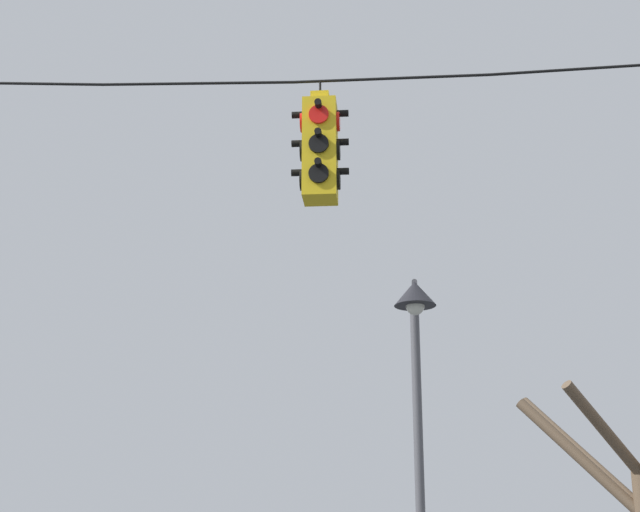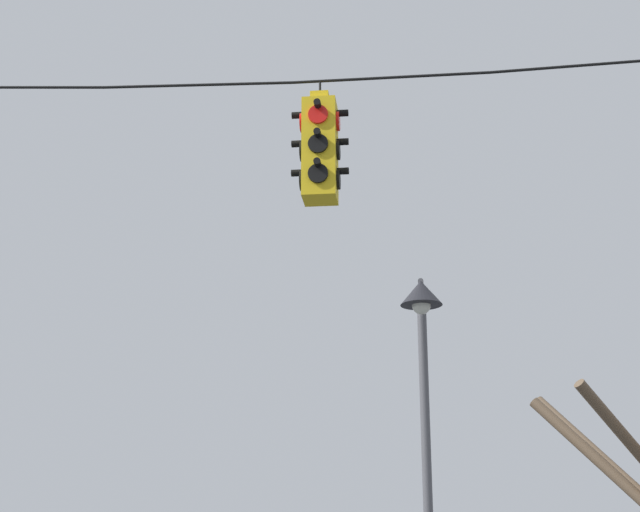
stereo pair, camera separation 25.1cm
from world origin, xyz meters
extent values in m
cylinder|color=black|center=(-4.03, 0.39, 6.65)|extent=(2.02, 0.03, 0.14)
cylinder|color=black|center=(-2.02, 0.39, 6.56)|extent=(2.02, 0.03, 0.09)
cylinder|color=black|center=(0.00, 0.39, 6.53)|extent=(2.02, 0.03, 0.03)
cylinder|color=black|center=(2.02, 0.39, 6.56)|extent=(2.02, 0.03, 0.09)
cube|color=yellow|center=(-0.73, 0.39, 5.75)|extent=(0.34, 0.34, 1.06)
cube|color=yellow|center=(-0.73, 0.39, 6.33)|extent=(0.19, 0.19, 0.10)
cylinder|color=black|center=(-0.73, 0.39, 6.46)|extent=(0.02, 0.02, 0.15)
cylinder|color=red|center=(-0.73, 0.20, 6.07)|extent=(0.20, 0.03, 0.20)
cylinder|color=black|center=(-0.73, 0.16, 6.16)|extent=(0.07, 0.12, 0.07)
cylinder|color=black|center=(-0.73, 0.20, 5.75)|extent=(0.20, 0.03, 0.20)
cylinder|color=black|center=(-0.73, 0.16, 5.84)|extent=(0.07, 0.12, 0.07)
cylinder|color=black|center=(-0.73, 0.20, 5.43)|extent=(0.20, 0.03, 0.20)
cylinder|color=black|center=(-0.73, 0.16, 5.52)|extent=(0.07, 0.12, 0.07)
cylinder|color=red|center=(-0.73, 0.57, 6.07)|extent=(0.20, 0.03, 0.20)
cylinder|color=black|center=(-0.73, 0.62, 6.16)|extent=(0.07, 0.12, 0.07)
cylinder|color=black|center=(-0.73, 0.57, 5.75)|extent=(0.20, 0.03, 0.20)
cylinder|color=black|center=(-0.73, 0.62, 5.84)|extent=(0.07, 0.12, 0.07)
cylinder|color=black|center=(-0.73, 0.57, 5.43)|extent=(0.20, 0.03, 0.20)
cylinder|color=black|center=(-0.73, 0.62, 5.52)|extent=(0.07, 0.12, 0.07)
cylinder|color=red|center=(-0.91, 0.39, 6.07)|extent=(0.03, 0.20, 0.20)
cylinder|color=black|center=(-0.96, 0.39, 6.16)|extent=(0.12, 0.07, 0.07)
cylinder|color=black|center=(-0.91, 0.39, 5.75)|extent=(0.03, 0.20, 0.20)
cylinder|color=black|center=(-0.96, 0.39, 5.84)|extent=(0.12, 0.07, 0.07)
cylinder|color=black|center=(-0.91, 0.39, 5.43)|extent=(0.03, 0.20, 0.20)
cylinder|color=black|center=(-0.96, 0.39, 5.52)|extent=(0.12, 0.07, 0.07)
cylinder|color=red|center=(-0.54, 0.39, 6.07)|extent=(0.03, 0.20, 0.20)
cylinder|color=black|center=(-0.50, 0.39, 6.16)|extent=(0.12, 0.07, 0.07)
cylinder|color=black|center=(-0.54, 0.39, 5.75)|extent=(0.03, 0.20, 0.20)
cylinder|color=black|center=(-0.50, 0.39, 5.84)|extent=(0.12, 0.07, 0.07)
cylinder|color=black|center=(-0.54, 0.39, 5.43)|extent=(0.03, 0.20, 0.20)
cylinder|color=black|center=(-0.50, 0.39, 5.52)|extent=(0.12, 0.07, 0.07)
cylinder|color=#515156|center=(0.24, 3.84, 2.62)|extent=(0.12, 0.12, 5.24)
cylinder|color=#515156|center=(0.24, 3.55, 5.19)|extent=(0.07, 0.58, 0.07)
cone|color=#232328|center=(0.24, 3.26, 5.03)|extent=(0.53, 0.53, 0.32)
sphere|color=silver|center=(0.24, 3.26, 4.87)|extent=(0.24, 0.24, 0.24)
cylinder|color=brown|center=(3.30, 7.43, 3.82)|extent=(1.51, 1.16, 1.54)
cylinder|color=brown|center=(3.04, 8.27, 3.48)|extent=(2.03, 0.98, 2.18)
cylinder|color=brown|center=(3.15, 8.85, 3.63)|extent=(1.84, 2.14, 2.29)
camera|label=1|loc=(0.00, -8.66, 1.74)|focal=55.00mm
camera|label=2|loc=(0.25, -8.64, 1.74)|focal=55.00mm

